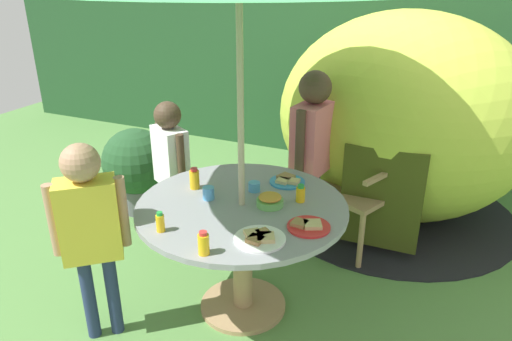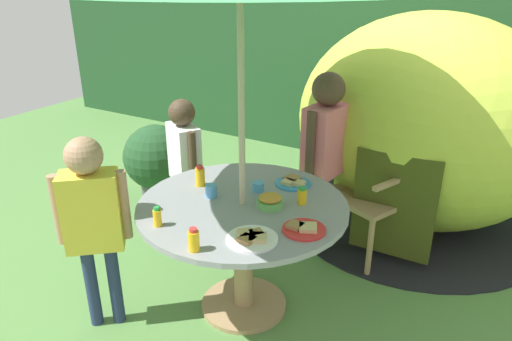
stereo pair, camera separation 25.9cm
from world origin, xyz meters
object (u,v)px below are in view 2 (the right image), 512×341
at_px(plate_back_edge, 304,229).
at_px(plate_far_left, 252,238).
at_px(child_in_yellow_shirt, 92,211).
at_px(juice_bottle_center_front, 194,240).
at_px(child_in_white_shirt, 184,154).
at_px(cup_far, 211,191).
at_px(plate_near_right, 293,182).
at_px(juice_bottle_center_back, 157,217).
at_px(garden_table, 243,228).
at_px(wooden_chair, 375,179).
at_px(snack_bowl, 270,201).
at_px(child_in_pink_shirt, 325,141).
at_px(juice_bottle_far_right, 200,176).
at_px(potted_plant, 156,160).
at_px(cup_near, 258,187).
at_px(dome_tent, 424,125).
at_px(juice_bottle_near_left, 302,196).

distance_m(plate_back_edge, plate_far_left, 0.28).
relative_size(child_in_yellow_shirt, juice_bottle_center_front, 9.77).
relative_size(child_in_white_shirt, cup_far, 14.98).
bearing_deg(juice_bottle_center_front, plate_near_right, 85.24).
xyz_separation_m(plate_far_left, juice_bottle_center_back, (-0.50, -0.13, 0.04)).
height_order(garden_table, juice_bottle_center_front, juice_bottle_center_front).
height_order(wooden_chair, snack_bowl, wooden_chair).
relative_size(garden_table, plate_near_right, 5.47).
bearing_deg(cup_far, wooden_chair, 58.67).
bearing_deg(child_in_pink_shirt, plate_near_right, 8.62).
bearing_deg(child_in_pink_shirt, snack_bowl, 9.95).
relative_size(wooden_chair, child_in_pink_shirt, 0.77).
bearing_deg(snack_bowl, cup_far, -169.30).
distance_m(garden_table, juice_bottle_far_right, 0.42).
relative_size(potted_plant, cup_near, 10.36).
bearing_deg(cup_far, plate_far_left, -32.94).
bearing_deg(wooden_chair, snack_bowl, -83.41).
xyz_separation_m(child_in_pink_shirt, child_in_white_shirt, (-0.92, -0.41, -0.14)).
height_order(garden_table, dome_tent, dome_tent).
xyz_separation_m(garden_table, child_in_yellow_shirt, (-0.63, -0.53, 0.19)).
bearing_deg(cup_far, child_in_yellow_shirt, -129.86).
bearing_deg(plate_near_right, child_in_white_shirt, 174.30).
relative_size(juice_bottle_center_front, cup_near, 1.69).
distance_m(juice_bottle_far_right, cup_near, 0.37).
height_order(wooden_chair, cup_near, wooden_chair).
bearing_deg(plate_back_edge, child_in_pink_shirt, 106.83).
bearing_deg(child_in_white_shirt, plate_back_edge, 5.71).
xyz_separation_m(garden_table, child_in_white_shirt, (-0.79, 0.47, 0.15)).
bearing_deg(cup_far, juice_bottle_far_right, 147.71).
distance_m(wooden_chair, plate_near_right, 0.78).
distance_m(plate_far_left, plate_near_right, 0.70).
xyz_separation_m(child_in_yellow_shirt, plate_back_edge, (1.06, 0.43, -0.01)).
xyz_separation_m(plate_back_edge, juice_bottle_center_front, (-0.37, -0.43, 0.04)).
xyz_separation_m(child_in_white_shirt, cup_far, (0.59, -0.49, 0.05)).
height_order(plate_far_left, cup_near, cup_near).
bearing_deg(wooden_chair, plate_back_edge, -68.17).
relative_size(child_in_yellow_shirt, plate_back_edge, 5.20).
height_order(juice_bottle_far_right, juice_bottle_center_front, juice_bottle_far_right).
relative_size(child_in_pink_shirt, cup_far, 17.81).
height_order(snack_bowl, juice_bottle_center_front, juice_bottle_center_front).
bearing_deg(child_in_pink_shirt, potted_plant, -78.64).
height_order(child_in_yellow_shirt, plate_near_right, child_in_yellow_shirt).
bearing_deg(child_in_white_shirt, dome_tent, 70.94).
bearing_deg(potted_plant, cup_far, -35.11).
distance_m(garden_table, juice_bottle_center_back, 0.55).
height_order(juice_bottle_center_front, juice_bottle_center_back, juice_bottle_center_front).
distance_m(potted_plant, juice_bottle_near_left, 1.83).
relative_size(wooden_chair, child_in_white_shirt, 0.91).
bearing_deg(potted_plant, garden_table, -30.33).
height_order(potted_plant, child_in_yellow_shirt, child_in_yellow_shirt).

